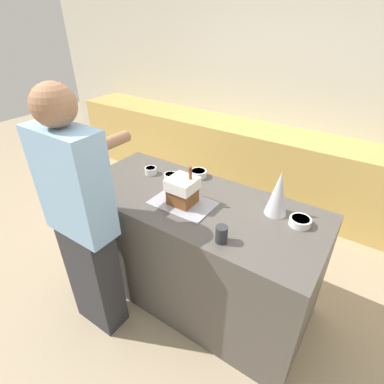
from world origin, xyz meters
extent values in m
plane|color=tan|center=(0.00, 0.00, 0.00)|extent=(12.00, 12.00, 0.00)
cube|color=beige|center=(0.00, 2.09, 1.30)|extent=(8.00, 0.05, 2.60)
cube|color=tan|center=(0.00, 1.76, 0.44)|extent=(6.00, 0.60, 0.88)
cube|color=#514C47|center=(0.00, 0.00, 0.46)|extent=(1.82, 0.79, 0.93)
cube|color=#9E9EA8|center=(-0.04, -0.08, 0.93)|extent=(0.43, 0.29, 0.01)
cube|color=brown|center=(-0.04, -0.08, 0.99)|extent=(0.16, 0.16, 0.11)
cube|color=white|center=(-0.04, -0.08, 1.08)|extent=(0.18, 0.18, 0.08)
cylinder|color=brown|center=(0.00, -0.05, 1.17)|extent=(0.02, 0.02, 0.09)
cone|color=silver|center=(0.53, 0.17, 1.08)|extent=(0.14, 0.14, 0.31)
cylinder|color=silver|center=(-0.52, 0.13, 0.95)|extent=(0.10, 0.10, 0.05)
cylinder|color=white|center=(-0.52, 0.13, 0.98)|extent=(0.08, 0.08, 0.01)
cylinder|color=white|center=(0.70, 0.13, 0.95)|extent=(0.13, 0.13, 0.05)
cylinder|color=brown|center=(0.70, 0.13, 0.97)|extent=(0.11, 0.11, 0.01)
cylinder|color=silver|center=(-0.32, 0.14, 0.95)|extent=(0.10, 0.10, 0.05)
cylinder|color=red|center=(-0.32, 0.14, 0.97)|extent=(0.08, 0.08, 0.01)
cylinder|color=silver|center=(-0.17, 0.31, 0.95)|extent=(0.13, 0.13, 0.05)
cylinder|color=pink|center=(-0.17, 0.31, 0.98)|extent=(0.11, 0.11, 0.01)
cylinder|color=#2D2D33|center=(0.37, -0.28, 0.98)|extent=(0.07, 0.07, 0.10)
cube|color=#333338|center=(-0.45, -0.61, 0.43)|extent=(0.36, 0.20, 0.86)
cube|color=#8CB7E0|center=(-0.45, -0.61, 1.20)|extent=(0.47, 0.21, 0.68)
sphere|color=#996B4C|center=(-0.45, -0.61, 1.66)|extent=(0.23, 0.23, 0.23)
cylinder|color=#996B4C|center=(-0.45, -0.38, 1.35)|extent=(0.08, 0.47, 0.08)
camera|label=1|loc=(0.98, -1.47, 2.07)|focal=28.00mm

